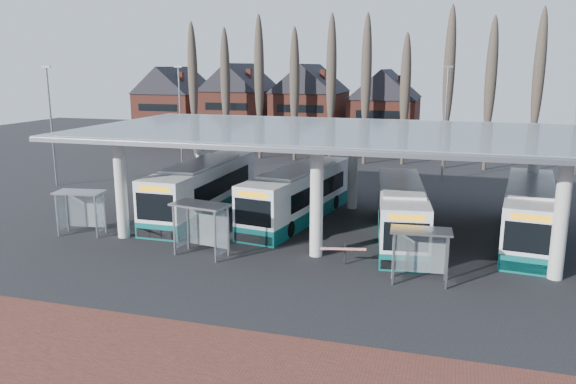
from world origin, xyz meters
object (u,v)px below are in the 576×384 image
(bus_2, at_px, (401,212))
(shelter_1, at_px, (202,217))
(bus_3, at_px, (529,214))
(bus_1, at_px, (299,195))
(shelter_2, at_px, (420,243))
(shelter_0, at_px, (81,203))
(bus_0, at_px, (203,189))

(bus_2, height_order, shelter_1, bus_2)
(bus_3, xyz_separation_m, shelter_1, (-17.37, -7.96, 0.49))
(bus_2, xyz_separation_m, bus_3, (7.33, 1.57, 0.06))
(bus_1, relative_size, shelter_1, 3.85)
(bus_1, xyz_separation_m, shelter_2, (8.59, -9.34, 0.26))
(bus_3, xyz_separation_m, shelter_0, (-26.15, -6.48, 0.35))
(bus_0, relative_size, bus_3, 1.05)
(bus_3, distance_m, shelter_0, 26.94)
(shelter_0, xyz_separation_m, shelter_1, (8.78, -1.48, 0.14))
(bus_2, relative_size, shelter_0, 3.94)
(bus_2, xyz_separation_m, shelter_1, (-10.04, -6.38, 0.55))
(bus_0, height_order, bus_3, bus_0)
(bus_2, relative_size, bus_3, 0.97)
(bus_0, height_order, bus_1, bus_0)
(shelter_1, relative_size, shelter_2, 1.14)
(bus_1, distance_m, bus_3, 14.34)
(bus_1, bearing_deg, shelter_0, -139.95)
(bus_0, bearing_deg, shelter_2, -30.10)
(bus_3, xyz_separation_m, shelter_2, (-5.74, -8.65, 0.30))
(shelter_0, height_order, shelter_1, shelter_1)
(bus_2, relative_size, shelter_2, 4.16)
(bus_1, height_order, shelter_2, bus_1)
(bus_1, xyz_separation_m, bus_3, (14.32, -0.68, -0.04))
(bus_3, bearing_deg, bus_0, -174.26)
(bus_1, bearing_deg, shelter_1, -100.57)
(bus_0, xyz_separation_m, bus_2, (13.83, -1.83, -0.16))
(bus_0, height_order, shelter_1, bus_0)
(shelter_1, distance_m, shelter_2, 11.66)
(bus_3, distance_m, shelter_1, 19.11)
(bus_0, relative_size, bus_1, 1.02)
(bus_2, xyz_separation_m, shelter_0, (-18.82, -4.90, 0.41))
(bus_0, xyz_separation_m, shelter_2, (15.43, -8.91, 0.19))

